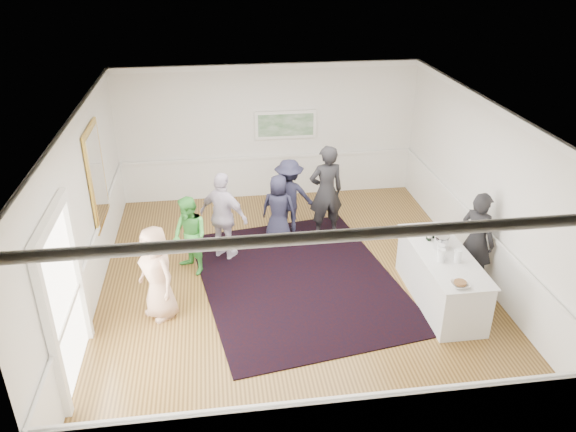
{
  "coord_description": "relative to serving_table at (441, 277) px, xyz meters",
  "views": [
    {
      "loc": [
        -1.28,
        -8.61,
        5.72
      ],
      "look_at": [
        -0.06,
        0.2,
        1.28
      ],
      "focal_mm": 35.0,
      "sensor_mm": 36.0,
      "label": 1
    }
  ],
  "objects": [
    {
      "name": "serving_table",
      "position": [
        0.0,
        0.0,
        0.0
      ],
      "size": [
        0.88,
        2.31,
        0.94
      ],
      "color": "silver",
      "rests_on": "floor"
    },
    {
      "name": "ice_bucket",
      "position": [
        0.01,
        0.2,
        0.58
      ],
      "size": [
        0.26,
        0.26,
        0.25
      ],
      "primitive_type": "cylinder",
      "color": "silver",
      "rests_on": "serving_table"
    },
    {
      "name": "bartender",
      "position": [
        0.76,
        0.39,
        0.45
      ],
      "size": [
        0.72,
        0.8,
        1.84
      ],
      "primitive_type": "imported",
      "rotation": [
        0.0,
        0.0,
        2.11
      ],
      "color": "black",
      "rests_on": "floor"
    },
    {
      "name": "wall_right",
      "position": [
        1.06,
        0.89,
        1.13
      ],
      "size": [
        0.02,
        8.0,
        3.2
      ],
      "primitive_type": "cube",
      "color": "white",
      "rests_on": "floor"
    },
    {
      "name": "wainscoting",
      "position": [
        -2.44,
        0.89,
        0.03
      ],
      "size": [
        7.0,
        8.0,
        1.0
      ],
      "primitive_type": null,
      "color": "white",
      "rests_on": "floor"
    },
    {
      "name": "wall_left",
      "position": [
        -5.94,
        0.89,
        1.13
      ],
      "size": [
        0.02,
        8.0,
        3.2
      ],
      "primitive_type": "cube",
      "color": "white",
      "rests_on": "floor"
    },
    {
      "name": "guest_dark_b",
      "position": [
        -1.49,
        2.66,
        0.53
      ],
      "size": [
        0.79,
        0.58,
        2.0
      ],
      "primitive_type": "imported",
      "rotation": [
        0.0,
        0.0,
        3.29
      ],
      "color": "black",
      "rests_on": "floor"
    },
    {
      "name": "doorway",
      "position": [
        -5.89,
        -1.01,
        0.95
      ],
      "size": [
        0.1,
        1.78,
        2.56
      ],
      "color": "white",
      "rests_on": "wall_left"
    },
    {
      "name": "area_rug",
      "position": [
        -2.33,
        0.97,
        -0.46
      ],
      "size": [
        4.09,
        4.98,
        0.02
      ],
      "primitive_type": "cube",
      "rotation": [
        0.0,
        0.0,
        0.16
      ],
      "color": "black",
      "rests_on": "floor"
    },
    {
      "name": "guest_lilac",
      "position": [
        -3.63,
        2.02,
        0.42
      ],
      "size": [
        1.1,
        0.95,
        1.78
      ],
      "primitive_type": "imported",
      "rotation": [
        0.0,
        0.0,
        2.53
      ],
      "color": "silver",
      "rests_on": "floor"
    },
    {
      "name": "nut_bowl",
      "position": [
        -0.13,
        -0.96,
        0.5
      ],
      "size": [
        0.28,
        0.28,
        0.08
      ],
      "color": "white",
      "rests_on": "serving_table"
    },
    {
      "name": "landscape_painting",
      "position": [
        -2.04,
        4.84,
        1.31
      ],
      "size": [
        1.44,
        0.06,
        0.66
      ],
      "color": "white",
      "rests_on": "wall_back"
    },
    {
      "name": "guest_navy",
      "position": [
        -2.5,
        2.54,
        0.26
      ],
      "size": [
        0.82,
        0.67,
        1.46
      ],
      "primitive_type": "imported",
      "rotation": [
        0.0,
        0.0,
        2.8
      ],
      "color": "#1E1E33",
      "rests_on": "floor"
    },
    {
      "name": "floor",
      "position": [
        -2.44,
        0.89,
        -0.47
      ],
      "size": [
        8.0,
        8.0,
        0.0
      ],
      "primitive_type": "plane",
      "color": "olive",
      "rests_on": "ground"
    },
    {
      "name": "mirror",
      "position": [
        -5.89,
        2.19,
        1.33
      ],
      "size": [
        0.05,
        1.25,
        1.85
      ],
      "color": "gold",
      "rests_on": "wall_left"
    },
    {
      "name": "wall_back",
      "position": [
        -2.44,
        4.89,
        1.13
      ],
      "size": [
        7.0,
        0.02,
        3.2
      ],
      "primitive_type": "cube",
      "color": "white",
      "rests_on": "floor"
    },
    {
      "name": "guest_green",
      "position": [
        -4.27,
        1.55,
        0.29
      ],
      "size": [
        0.9,
        0.94,
        1.52
      ],
      "primitive_type": "imported",
      "rotation": [
        0.0,
        0.0,
        -0.95
      ],
      "color": "green",
      "rests_on": "floor"
    },
    {
      "name": "wall_front",
      "position": [
        -2.44,
        -3.11,
        1.13
      ],
      "size": [
        7.0,
        0.02,
        3.2
      ],
      "primitive_type": "cube",
      "color": "white",
      "rests_on": "floor"
    },
    {
      "name": "guest_tan",
      "position": [
        -4.77,
        0.25,
        0.35
      ],
      "size": [
        0.91,
        0.95,
        1.64
      ],
      "primitive_type": "imported",
      "rotation": [
        0.0,
        0.0,
        -0.9
      ],
      "color": "tan",
      "rests_on": "floor"
    },
    {
      "name": "guest_dark_a",
      "position": [
        -2.23,
        2.94,
        0.34
      ],
      "size": [
        1.09,
        0.67,
        1.63
      ],
      "primitive_type": "imported",
      "rotation": [
        0.0,
        0.0,
        3.08
      ],
      "color": "#1E1E33",
      "rests_on": "floor"
    },
    {
      "name": "ceiling",
      "position": [
        -2.44,
        0.89,
        2.73
      ],
      "size": [
        7.0,
        8.0,
        0.02
      ],
      "primitive_type": "cube",
      "color": "white",
      "rests_on": "wall_back"
    },
    {
      "name": "wine_bottles",
      "position": [
        0.03,
        0.51,
        0.62
      ],
      "size": [
        0.35,
        0.22,
        0.31
      ],
      "color": "black",
      "rests_on": "serving_table"
    },
    {
      "name": "juice_pitchers",
      "position": [
        -0.05,
        -0.19,
        0.58
      ],
      "size": [
        0.37,
        0.31,
        0.24
      ],
      "color": "#61A039",
      "rests_on": "serving_table"
    }
  ]
}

